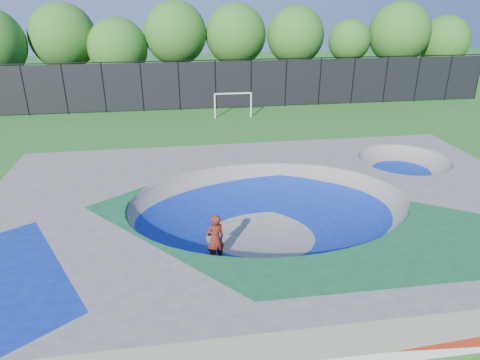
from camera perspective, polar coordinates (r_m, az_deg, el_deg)
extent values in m
plane|color=#1F631B|center=(17.37, 3.75, -7.09)|extent=(120.00, 120.00, 0.00)
cube|color=gray|center=(17.00, 3.81, -4.91)|extent=(22.00, 14.00, 1.50)
imported|color=red|center=(15.13, -3.31, -7.88)|extent=(0.81, 0.67, 1.90)
cube|color=black|center=(15.63, -3.23, -10.78)|extent=(0.80, 0.52, 0.05)
cylinder|color=white|center=(33.56, -3.36, 9.79)|extent=(0.12, 0.12, 1.89)
cylinder|color=white|center=(33.93, 1.48, 9.97)|extent=(0.12, 0.12, 1.89)
cylinder|color=white|center=(33.51, -0.94, 11.46)|extent=(2.83, 0.12, 0.12)
cylinder|color=black|center=(38.07, -26.79, 10.62)|extent=(0.09, 0.09, 4.00)
cylinder|color=black|center=(37.26, -22.34, 11.14)|extent=(0.09, 0.09, 4.00)
cylinder|color=black|center=(36.68, -17.71, 11.60)|extent=(0.09, 0.09, 4.00)
cylinder|color=black|center=(36.34, -12.95, 12.00)|extent=(0.09, 0.09, 4.00)
cylinder|color=black|center=(36.24, -8.12, 12.32)|extent=(0.09, 0.09, 4.00)
cylinder|color=black|center=(36.40, -3.28, 12.55)|extent=(0.09, 0.09, 4.00)
cylinder|color=black|center=(36.80, 1.49, 12.70)|extent=(0.09, 0.09, 4.00)
cylinder|color=black|center=(37.43, 6.13, 12.76)|extent=(0.09, 0.09, 4.00)
cylinder|color=black|center=(38.29, 10.59, 12.74)|extent=(0.09, 0.09, 4.00)
cylinder|color=black|center=(39.36, 14.83, 12.66)|extent=(0.09, 0.09, 4.00)
cylinder|color=black|center=(40.63, 18.82, 12.52)|extent=(0.09, 0.09, 4.00)
cylinder|color=black|center=(42.07, 22.55, 12.33)|extent=(0.09, 0.09, 4.00)
cylinder|color=black|center=(43.67, 26.01, 12.11)|extent=(0.09, 0.09, 4.00)
cylinder|color=black|center=(45.41, 29.22, 11.87)|extent=(0.09, 0.09, 4.00)
cube|color=black|center=(36.40, -3.28, 12.55)|extent=(48.00, 0.03, 3.80)
cylinder|color=black|center=(36.08, -3.36, 15.68)|extent=(48.00, 0.08, 0.08)
cylinder|color=#4E3727|center=(43.22, -21.74, 12.24)|extent=(0.44, 0.44, 3.33)
sphere|color=#2A681B|center=(42.75, -22.53, 17.25)|extent=(5.76, 5.76, 5.76)
cylinder|color=#4E3727|center=(41.48, -15.48, 12.13)|extent=(0.44, 0.44, 2.62)
sphere|color=#2A681B|center=(41.02, -15.99, 16.59)|extent=(5.22, 5.22, 5.22)
cylinder|color=#4E3727|center=(41.71, -8.27, 13.44)|extent=(0.44, 0.44, 3.58)
sphere|color=#2A681B|center=(41.24, -8.60, 18.78)|extent=(5.62, 5.62, 5.62)
cylinder|color=#4E3727|center=(41.91, -0.56, 13.62)|extent=(0.44, 0.44, 3.44)
sphere|color=#2A681B|center=(41.44, -0.58, 18.80)|extent=(5.54, 5.54, 5.54)
cylinder|color=#4E3727|center=(42.09, 7.13, 13.53)|extent=(0.44, 0.44, 3.48)
sphere|color=#2A681B|center=(41.63, 7.40, 18.54)|extent=(5.21, 5.21, 5.21)
cylinder|color=#4E3727|center=(45.26, 13.97, 13.59)|extent=(0.44, 0.44, 3.28)
sphere|color=#2A681B|center=(44.87, 14.37, 17.55)|extent=(4.04, 4.04, 4.04)
cylinder|color=#4E3727|center=(47.39, 19.81, 13.32)|extent=(0.44, 0.44, 3.25)
sphere|color=#2A681B|center=(46.96, 20.48, 17.91)|extent=(5.90, 5.90, 5.90)
cylinder|color=#4E3727|center=(50.44, 24.90, 12.77)|extent=(0.44, 0.44, 2.70)
sphere|color=#2A681B|center=(50.07, 25.54, 16.37)|extent=(5.00, 5.00, 5.00)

